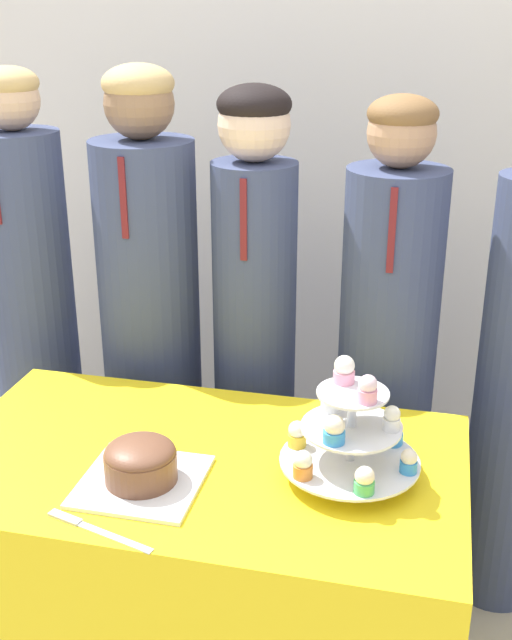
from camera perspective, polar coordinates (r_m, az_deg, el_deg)
wall_back at (r=2.94m, az=3.68°, el=15.24°), size 9.00×0.06×2.70m
table at (r=2.08m, az=-3.71°, el=-18.09°), size 1.21×0.70×0.71m
round_cake at (r=1.78m, az=-8.20°, el=-10.11°), size 0.26×0.26×0.11m
cake_knife at (r=1.70m, az=-12.23°, el=-14.05°), size 0.25×0.09×0.01m
cupcake_stand at (r=1.76m, az=6.73°, el=-7.94°), size 0.31×0.31×0.27m
student_0 at (r=2.61m, az=-15.44°, el=-0.47°), size 0.26×0.27×1.52m
student_1 at (r=2.46m, az=-7.44°, el=-1.21°), size 0.30×0.30×1.53m
student_2 at (r=2.36m, az=-0.11°, el=-1.69°), size 0.24×0.25×1.49m
student_3 at (r=2.33m, az=9.21°, el=-3.45°), size 0.28×0.28×1.47m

